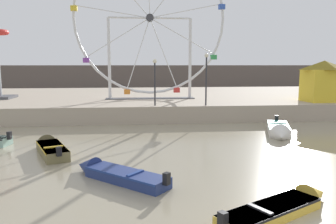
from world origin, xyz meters
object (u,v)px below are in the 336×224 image
Objects in this scene: motorboat_olive_wood at (50,147)px; promenade_lamp_far at (206,72)px; motorboat_mustard_yellow at (287,205)px; promenade_lamp_near at (155,75)px; motorboat_white_red_stripe at (279,131)px; carnival_booth_yellow_awning at (324,80)px; ferris_wheel_white_frame at (150,20)px; motorboat_navy_blue at (113,173)px.

promenade_lamp_far is at bearing -73.35° from motorboat_olive_wood.
promenade_lamp_far is at bearing 58.06° from motorboat_mustard_yellow.
motorboat_white_red_stripe is at bearing -35.86° from promenade_lamp_near.
motorboat_white_red_stripe is at bearing -54.55° from promenade_lamp_far.
motorboat_mustard_yellow is 1.27× the size of promenade_lamp_near.
motorboat_olive_wood is at bearing -57.66° from motorboat_white_red_stripe.
promenade_lamp_far is (-3.78, 5.31, 3.72)m from motorboat_white_red_stripe.
promenade_lamp_far reaches higher than carnival_booth_yellow_awning.
motorboat_white_red_stripe reaches higher than motorboat_olive_wood.
ferris_wheel_white_frame is 16.36m from carnival_booth_yellow_awning.
promenade_lamp_near is (-14.85, -1.50, 0.56)m from carnival_booth_yellow_awning.
motorboat_mustard_yellow is 1.11× the size of motorboat_navy_blue.
ferris_wheel_white_frame is at bearing -124.39° from motorboat_white_red_stripe.
promenade_lamp_near reaches higher than motorboat_white_red_stripe.
ferris_wheel_white_frame is 4.02× the size of carnival_booth_yellow_awning.
promenade_lamp_near is at bearing 175.27° from promenade_lamp_far.
motorboat_olive_wood reaches higher than motorboat_mustard_yellow.
ferris_wheel_white_frame reaches higher than motorboat_mustard_yellow.
motorboat_olive_wood is 12.32m from motorboat_mustard_yellow.
motorboat_navy_blue is at bearing -97.51° from ferris_wheel_white_frame.
ferris_wheel_white_frame is at bearing 125.91° from promenade_lamp_far.
motorboat_white_red_stripe is 12.82m from motorboat_navy_blue.
ferris_wheel_white_frame is at bearing 163.05° from carnival_booth_yellow_awning.
ferris_wheel_white_frame is at bearing 91.09° from promenade_lamp_near.
motorboat_navy_blue is 1.14× the size of promenade_lamp_near.
motorboat_white_red_stripe is at bearing -100.53° from motorboat_olive_wood.
promenade_lamp_near is at bearing -105.95° from motorboat_white_red_stripe.
promenade_lamp_far is (6.58, 12.86, 3.78)m from motorboat_navy_blue.
motorboat_white_red_stripe is 7.51m from promenade_lamp_far.
promenade_lamp_near is at bearing 71.68° from motorboat_mustard_yellow.
carnival_booth_yellow_awning is at bearing 9.61° from promenade_lamp_far.
motorboat_navy_blue is 13.89m from promenade_lamp_near.
motorboat_navy_blue is 22.96m from carnival_booth_yellow_awning.
motorboat_mustard_yellow is 17.51m from promenade_lamp_near.
promenade_lamp_near is (-3.14, 16.86, 3.57)m from motorboat_mustard_yellow.
motorboat_olive_wood is at bearing -156.46° from carnival_booth_yellow_awning.
motorboat_navy_blue is at bearing 118.35° from motorboat_mustard_yellow.
ferris_wheel_white_frame is at bearing -55.85° from motorboat_navy_blue.
motorboat_olive_wood is at bearing -124.98° from promenade_lamp_near.
motorboat_white_red_stripe is at bearing -54.31° from ferris_wheel_white_frame.
motorboat_navy_blue is 1.16× the size of carnival_booth_yellow_awning.
promenade_lamp_near is (-7.81, 5.64, 3.48)m from motorboat_white_red_stripe.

